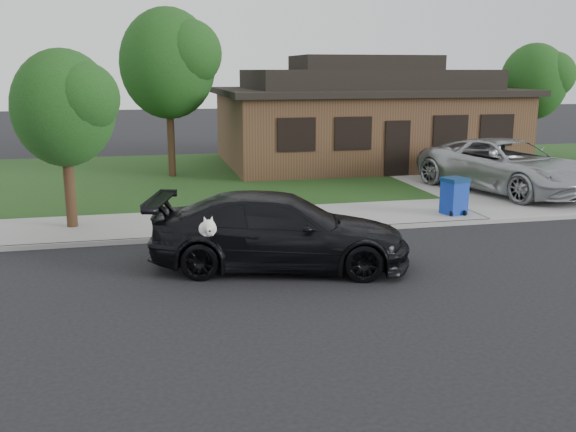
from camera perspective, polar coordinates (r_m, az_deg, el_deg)
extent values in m
plane|color=black|center=(14.02, 11.36, -4.69)|extent=(120.00, 120.00, 0.00)
cube|color=gray|center=(18.51, 5.09, -0.01)|extent=(60.00, 3.00, 0.12)
cube|color=gray|center=(17.13, 6.62, -1.10)|extent=(60.00, 0.12, 0.12)
cube|color=#193814|center=(26.10, -0.29, 3.81)|extent=(60.00, 13.00, 0.13)
cube|color=gray|center=(25.34, 14.61, 3.13)|extent=(4.50, 13.00, 0.14)
imported|color=black|center=(13.70, -0.72, -1.36)|extent=(5.90, 3.57, 1.60)
ellipsoid|color=white|center=(12.41, -7.16, -1.14)|extent=(0.34, 0.40, 0.30)
sphere|color=white|center=(12.16, -7.06, -0.94)|extent=(0.26, 0.26, 0.26)
cube|color=white|center=(12.05, -6.99, -1.28)|extent=(0.09, 0.12, 0.08)
sphere|color=black|center=(11.99, -6.96, -1.35)|extent=(0.04, 0.04, 0.04)
cone|color=white|center=(12.17, -7.41, -0.28)|extent=(0.11, 0.11, 0.14)
cone|color=white|center=(12.19, -6.79, -0.25)|extent=(0.11, 0.11, 0.14)
imported|color=#A2A5A9|center=(22.88, 18.83, 4.26)|extent=(4.63, 6.89, 1.75)
cube|color=#0E2E9B|center=(18.98, 14.55, 1.59)|extent=(0.71, 0.71, 0.95)
cube|color=#06254F|center=(18.89, 14.64, 3.15)|extent=(0.77, 0.77, 0.11)
cylinder|color=black|center=(18.71, 14.31, 0.20)|extent=(0.09, 0.16, 0.15)
cylinder|color=black|center=(18.91, 15.45, 0.26)|extent=(0.09, 0.16, 0.15)
cube|color=#422B1C|center=(28.92, 6.66, 7.73)|extent=(12.00, 8.00, 3.00)
cube|color=black|center=(28.82, 6.75, 10.95)|extent=(12.60, 8.60, 0.25)
cube|color=black|center=(28.81, 6.78, 11.99)|extent=(10.00, 6.50, 0.80)
cube|color=black|center=(28.81, 6.81, 13.39)|extent=(6.00, 3.50, 0.60)
cube|color=black|center=(25.21, 9.69, 5.98)|extent=(1.00, 0.06, 2.10)
cube|color=black|center=(23.92, 0.77, 7.24)|extent=(1.30, 0.05, 1.10)
cube|color=black|center=(24.52, 5.81, 7.32)|extent=(1.30, 0.05, 1.10)
cube|color=black|center=(26.07, 14.25, 7.32)|extent=(1.30, 0.05, 1.10)
cube|color=black|center=(27.03, 18.06, 7.27)|extent=(1.30, 0.05, 1.10)
cylinder|color=#332114|center=(25.34, -10.34, 6.30)|extent=(0.28, 0.28, 2.48)
ellipsoid|color=#143811|center=(25.19, -10.62, 13.18)|extent=(3.60, 3.60, 4.14)
sphere|color=#26591E|center=(24.70, -8.88, 14.09)|extent=(2.52, 2.52, 2.52)
cylinder|color=#332114|center=(32.08, 20.65, 6.62)|extent=(0.28, 0.28, 2.03)
ellipsoid|color=#143811|center=(31.94, 21.01, 11.10)|extent=(3.00, 3.00, 3.45)
sphere|color=#26591E|center=(31.91, 22.42, 11.53)|extent=(2.10, 2.10, 2.10)
cylinder|color=#332114|center=(17.75, -18.80, 1.96)|extent=(0.28, 0.28, 1.80)
ellipsoid|color=#143811|center=(17.49, -19.32, 9.05)|extent=(2.60, 2.60, 2.99)
sphere|color=#26591E|center=(17.04, -17.76, 9.95)|extent=(1.82, 1.82, 1.82)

